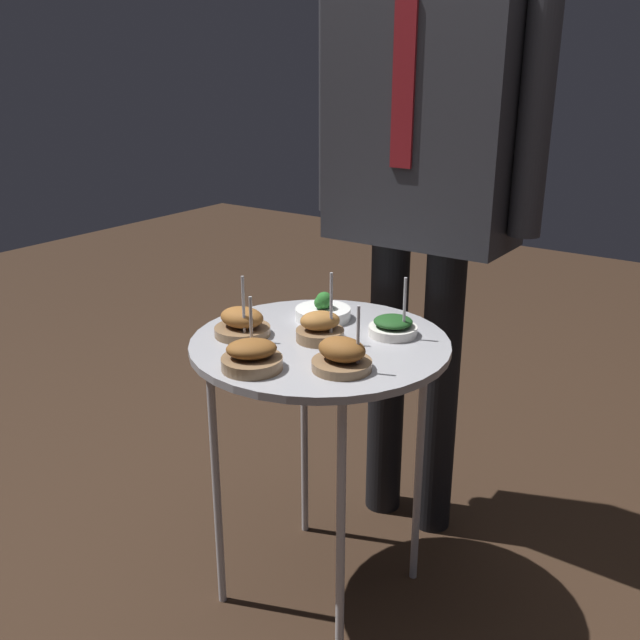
{
  "coord_description": "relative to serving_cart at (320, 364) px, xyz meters",
  "views": [
    {
      "loc": [
        0.89,
        -1.27,
        1.32
      ],
      "look_at": [
        0.0,
        0.0,
        0.76
      ],
      "focal_mm": 40.0,
      "sensor_mm": 36.0,
      "label": 1
    }
  ],
  "objects": [
    {
      "name": "bowl_broccoli_near_rim",
      "position": [
        -0.08,
        0.13,
        0.08
      ],
      "size": [
        0.14,
        0.14,
        0.07
      ],
      "color": "white",
      "rests_on": "serving_cart"
    },
    {
      "name": "waiter_figure",
      "position": [
        0.03,
        0.43,
        0.46
      ],
      "size": [
        0.65,
        0.24,
        1.76
      ],
      "color": "black",
      "rests_on": "ground_plane"
    },
    {
      "name": "bowl_roast_far_rim",
      "position": [
        -0.02,
        -0.22,
        0.09
      ],
      "size": [
        0.13,
        0.13,
        0.15
      ],
      "color": "brown",
      "rests_on": "serving_cart"
    },
    {
      "name": "bowl_roast_center",
      "position": [
        0.0,
        -0.0,
        0.09
      ],
      "size": [
        0.12,
        0.12,
        0.17
      ],
      "color": "brown",
      "rests_on": "serving_cart"
    },
    {
      "name": "ground_plane",
      "position": [
        0.0,
        0.0,
        -0.65
      ],
      "size": [
        8.0,
        8.0,
        0.0
      ],
      "primitive_type": "plane",
      "color": "black"
    },
    {
      "name": "bowl_roast_front_right",
      "position": [
        0.13,
        -0.11,
        0.09
      ],
      "size": [
        0.13,
        0.13,
        0.15
      ],
      "color": "brown",
      "rests_on": "serving_cart"
    },
    {
      "name": "bowl_spinach_front_center",
      "position": [
        0.12,
        0.13,
        0.08
      ],
      "size": [
        0.12,
        0.12,
        0.15
      ],
      "color": "silver",
      "rests_on": "serving_cart"
    },
    {
      "name": "serving_cart",
      "position": [
        0.0,
        0.0,
        0.0
      ],
      "size": [
        0.61,
        0.61,
        0.71
      ],
      "color": "#939399",
      "rests_on": "ground_plane"
    },
    {
      "name": "bowl_roast_mid_right",
      "position": [
        -0.17,
        -0.08,
        0.09
      ],
      "size": [
        0.13,
        0.13,
        0.16
      ],
      "color": "brown",
      "rests_on": "serving_cart"
    }
  ]
}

